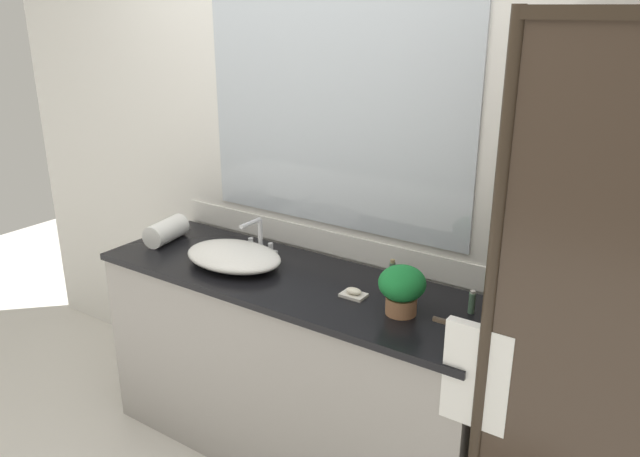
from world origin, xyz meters
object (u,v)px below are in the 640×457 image
(soap_dish, at_px, (354,293))
(amenity_bottle_shampoo, at_px, (401,276))
(potted_plant, at_px, (402,287))
(amenity_bottle_conditioner, at_px, (472,302))
(amenity_bottle_body_wash, at_px, (392,270))
(faucet, at_px, (259,241))
(sink_basin, at_px, (234,256))
(rolled_towel_near_edge, at_px, (166,231))

(soap_dish, xyz_separation_m, amenity_bottle_shampoo, (0.11, 0.20, 0.03))
(potted_plant, distance_m, amenity_bottle_conditioner, 0.27)
(amenity_bottle_shampoo, relative_size, amenity_bottle_body_wash, 0.95)
(faucet, xyz_separation_m, amenity_bottle_shampoo, (0.72, 0.05, -0.02))
(potted_plant, bearing_deg, soap_dish, 173.82)
(amenity_bottle_conditioner, bearing_deg, potted_plant, -145.01)
(potted_plant, relative_size, amenity_bottle_body_wash, 2.07)
(amenity_bottle_shampoo, height_order, amenity_bottle_body_wash, amenity_bottle_body_wash)
(sink_basin, distance_m, amenity_bottle_shampoo, 0.75)
(faucet, relative_size, soap_dish, 1.73)
(amenity_bottle_conditioner, xyz_separation_m, rolled_towel_near_edge, (-1.52, -0.12, 0.01))
(amenity_bottle_shampoo, relative_size, amenity_bottle_conditioner, 0.96)
(potted_plant, distance_m, rolled_towel_near_edge, 1.31)
(amenity_bottle_body_wash, distance_m, amenity_bottle_conditioner, 0.40)
(sink_basin, xyz_separation_m, potted_plant, (0.83, 0.00, 0.06))
(faucet, height_order, amenity_bottle_body_wash, faucet)
(soap_dish, height_order, amenity_bottle_shampoo, amenity_bottle_shampoo)
(soap_dish, height_order, rolled_towel_near_edge, rolled_towel_near_edge)
(potted_plant, height_order, rolled_towel_near_edge, potted_plant)
(soap_dish, distance_m, rolled_towel_near_edge, 1.08)
(amenity_bottle_body_wash, relative_size, rolled_towel_near_edge, 0.40)
(potted_plant, bearing_deg, amenity_bottle_shampoo, 117.01)
(rolled_towel_near_edge, bearing_deg, faucet, 16.66)
(amenity_bottle_conditioner, bearing_deg, sink_basin, -171.68)
(sink_basin, height_order, amenity_bottle_shampoo, amenity_bottle_shampoo)
(amenity_bottle_body_wash, xyz_separation_m, amenity_bottle_conditioner, (0.39, -0.10, 0.00))
(potted_plant, distance_m, amenity_bottle_shampoo, 0.26)
(potted_plant, relative_size, rolled_towel_near_edge, 0.83)
(sink_basin, height_order, amenity_bottle_body_wash, amenity_bottle_body_wash)
(amenity_bottle_conditioner, relative_size, rolled_towel_near_edge, 0.40)
(soap_dish, height_order, amenity_bottle_conditioner, amenity_bottle_conditioner)
(sink_basin, xyz_separation_m, amenity_bottle_conditioner, (1.05, 0.15, 0.00))
(sink_basin, xyz_separation_m, soap_dish, (0.61, 0.03, -0.03))
(amenity_bottle_conditioner, bearing_deg, amenity_bottle_shampoo, 167.77)
(rolled_towel_near_edge, bearing_deg, sink_basin, -4.46)
(sink_basin, bearing_deg, amenity_bottle_body_wash, 21.07)
(amenity_bottle_body_wash, xyz_separation_m, rolled_towel_near_edge, (-1.13, -0.22, 0.01))
(faucet, height_order, amenity_bottle_conditioner, faucet)
(sink_basin, xyz_separation_m, amenity_bottle_body_wash, (0.66, 0.25, 0.00))
(faucet, distance_m, rolled_towel_near_edge, 0.49)
(sink_basin, height_order, soap_dish, sink_basin)
(soap_dish, bearing_deg, potted_plant, -6.18)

